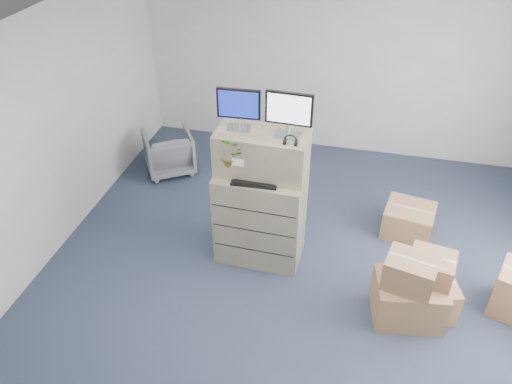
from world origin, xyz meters
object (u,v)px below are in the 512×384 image
at_px(monitor_right, 289,112).
at_px(water_bottle, 271,163).
at_px(filing_cabinet_lower, 260,216).
at_px(office_chair, 169,150).
at_px(potted_plant, 232,157).
at_px(monitor_left, 239,107).
at_px(keyboard, 255,182).

bearing_deg(monitor_right, water_bottle, -178.94).
relative_size(monitor_right, water_bottle, 1.84).
bearing_deg(filing_cabinet_lower, office_chair, 140.85).
xyz_separation_m(monitor_right, water_bottle, (-0.18, 0.01, -0.64)).
bearing_deg(office_chair, potted_plant, 100.54).
height_order(monitor_left, potted_plant, monitor_left).
distance_m(water_bottle, office_chair, 2.58).
bearing_deg(office_chair, keyboard, 103.91).
bearing_deg(water_bottle, office_chair, 141.97).
xyz_separation_m(monitor_right, potted_plant, (-0.58, -0.14, -0.54)).
bearing_deg(filing_cabinet_lower, keyboard, -97.72).
height_order(monitor_left, keyboard, monitor_left).
distance_m(keyboard, office_chair, 2.59).
bearing_deg(office_chair, monitor_right, 112.33).
xyz_separation_m(keyboard, office_chair, (-1.76, 1.70, -0.83)).
distance_m(monitor_right, keyboard, 0.85).
bearing_deg(monitor_left, keyboard, -49.93).
relative_size(filing_cabinet_lower, office_chair, 1.64).
bearing_deg(monitor_left, potted_plant, -106.19).
relative_size(potted_plant, office_chair, 0.72).
bearing_deg(filing_cabinet_lower, monitor_left, 163.19).
bearing_deg(monitor_left, office_chair, 133.67).
bearing_deg(keyboard, monitor_left, 130.06).
relative_size(monitor_left, water_bottle, 1.73).
xyz_separation_m(keyboard, potted_plant, (-0.27, 0.08, 0.22)).
relative_size(keyboard, water_bottle, 1.87).
distance_m(filing_cabinet_lower, office_chair, 2.37).
xyz_separation_m(water_bottle, potted_plant, (-0.40, -0.14, 0.10)).
bearing_deg(potted_plant, office_chair, 132.61).
relative_size(water_bottle, potted_plant, 0.53).
distance_m(keyboard, water_bottle, 0.29).
bearing_deg(office_chair, water_bottle, 109.90).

